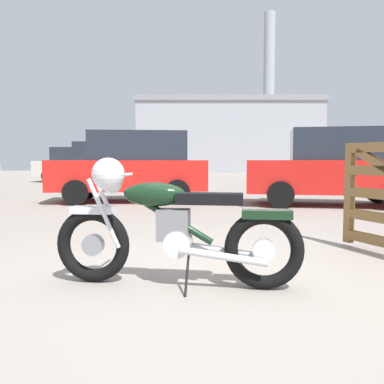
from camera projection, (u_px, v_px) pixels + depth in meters
The scene contains 8 objects.
ground_plane at pixel (219, 273), 3.71m from camera, with size 80.00×80.00×0.00m, color gray.
vintage_motorcycle at pixel (169, 227), 3.30m from camera, with size 2.08×0.73×1.07m.
silver_sedan_mid at pixel (132, 166), 10.32m from camera, with size 4.13×2.34×1.78m.
pale_sedan_back at pixel (329, 167), 15.05m from camera, with size 4.39×2.33×1.67m.
dark_sedan_left at pixel (129, 164), 15.16m from camera, with size 4.93×2.57×1.74m.
white_estate_far at pixel (337, 166), 9.36m from camera, with size 4.05×2.14×1.78m.
blue_hatchback_right at pixel (86, 163), 20.45m from camera, with size 4.80×2.20×1.74m.
industrial_building at pixel (227, 137), 40.18m from camera, with size 17.93×11.64×15.62m.
Camera 1 is at (0.08, -3.65, 1.03)m, focal length 37.60 mm.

